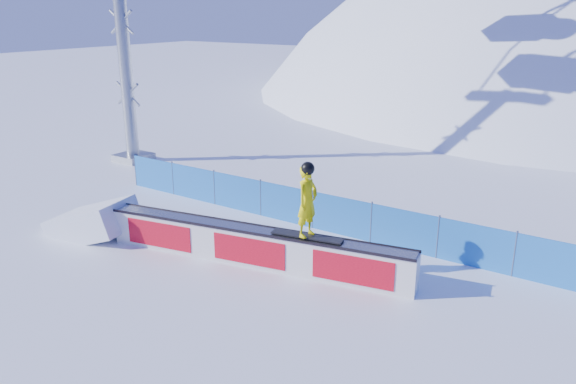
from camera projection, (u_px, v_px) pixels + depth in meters
The scene contains 6 objects.
ground at pixel (322, 318), 12.44m from camera, with size 160.00×160.00×0.00m, color white.
snow_hill at pixel (552, 291), 51.22m from camera, with size 64.00×64.00×64.00m.
safety_fence at pixel (403, 230), 15.81m from camera, with size 22.05×0.05×1.30m.
rail_box at pixel (254, 246), 14.93m from camera, with size 8.67×2.20×1.04m.
snow_ramp at pixel (94, 234), 17.13m from camera, with size 2.44×1.63×0.91m, color white, non-canonical shape.
snowboarder at pixel (307, 201), 13.90m from camera, with size 1.91×0.70×1.96m.
Camera 1 is at (5.46, -9.51, 6.55)m, focal length 35.00 mm.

